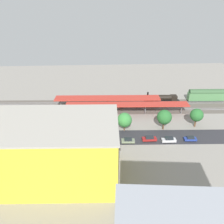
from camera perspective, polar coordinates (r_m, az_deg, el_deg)
ground_plane at (r=81.70m, az=-2.10°, el=-4.30°), size 177.69×177.69×0.00m
rail_bed at (r=98.30m, az=-2.36°, el=1.36°), size 111.56×19.23×0.01m
street_asphalt at (r=76.92m, az=-2.00°, el=-6.46°), size 111.33×13.45×0.01m
track_rails at (r=98.23m, az=-2.36°, el=1.46°), size 110.97×12.80×0.12m
platform_canopy_near at (r=90.17m, az=3.89°, el=1.92°), size 49.37×6.62×4.59m
platform_canopy_far at (r=96.90m, az=-1.14°, el=3.55°), size 45.32×7.27×4.17m
locomotive at (r=104.46m, az=12.54°, el=3.33°), size 16.12×3.18×4.89m
passenger_coach at (r=111.27m, az=22.92°, el=4.01°), size 17.11×3.53×5.80m
parked_car_0 at (r=79.24m, az=19.22°, el=-6.47°), size 4.13×1.93×1.52m
parked_car_1 at (r=76.45m, az=14.20°, el=-6.88°), size 4.67×1.77×1.85m
parked_car_2 at (r=75.86m, az=9.45°, el=-6.72°), size 4.74×1.89×1.65m
parked_car_3 at (r=74.10m, az=4.09°, el=-7.30°), size 4.43×2.08×1.59m
parked_car_4 at (r=73.72m, az=-1.78°, el=-7.36°), size 4.47×1.81×1.77m
parked_car_5 at (r=74.02m, az=-6.66°, el=-7.42°), size 4.21×2.07×1.72m
parked_car_6 at (r=74.36m, az=-12.16°, el=-7.70°), size 4.37×1.87×1.78m
construction_building at (r=59.61m, az=-15.07°, el=-9.46°), size 33.65×20.61×15.61m
construction_roof_slab at (r=55.39m, az=-16.04°, el=-2.74°), size 34.27×21.23×0.40m
box_truck_0 at (r=75.48m, az=-13.10°, el=-6.37°), size 9.78×2.73×3.59m
box_truck_1 at (r=75.15m, az=-4.28°, el=-5.90°), size 9.84×3.63×3.34m
street_tree_0 at (r=86.35m, az=20.68°, el=-0.74°), size 4.71×4.71×7.14m
street_tree_1 at (r=78.58m, az=3.19°, el=-2.05°), size 5.20×5.20×6.92m
street_tree_2 at (r=81.11m, az=13.13°, el=-1.28°), size 5.21×5.21×7.57m
traffic_light at (r=70.37m, az=-0.86°, el=-5.50°), size 0.50×0.36×6.94m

